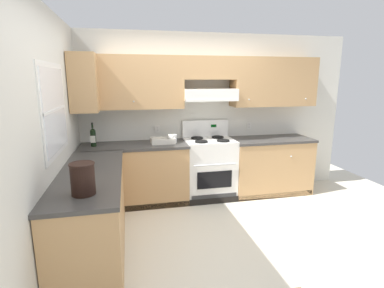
{
  "coord_description": "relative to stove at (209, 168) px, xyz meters",
  "views": [
    {
      "loc": [
        -0.84,
        -3.1,
        1.86
      ],
      "look_at": [
        -0.02,
        0.7,
        1.0
      ],
      "focal_mm": 27.94,
      "sensor_mm": 36.0,
      "label": 1
    }
  ],
  "objects": [
    {
      "name": "paper_towel_roll",
      "position": [
        -0.58,
        -0.01,
        0.5
      ],
      "size": [
        0.13,
        0.13,
        0.13
      ],
      "color": "white",
      "rests_on": "counter_back_run"
    },
    {
      "name": "bucket",
      "position": [
        -1.61,
        -1.87,
        0.57
      ],
      "size": [
        0.21,
        0.21,
        0.27
      ],
      "color": "black",
      "rests_on": "counter_left_run"
    },
    {
      "name": "bowl",
      "position": [
        -0.73,
        -0.01,
        0.46
      ],
      "size": [
        0.35,
        0.24,
        0.08
      ],
      "color": "beige",
      "rests_on": "counter_back_run"
    },
    {
      "name": "wall_left",
      "position": [
        -1.98,
        -1.03,
        0.87
      ],
      "size": [
        0.47,
        4.0,
        2.55
      ],
      "color": "silver",
      "rests_on": "ground_plane"
    },
    {
      "name": "ground_plane",
      "position": [
        -0.39,
        -1.25,
        -0.48
      ],
      "size": [
        7.04,
        7.04,
        0.0
      ],
      "primitive_type": "plane",
      "color": "beige"
    },
    {
      "name": "counter_back_run",
      "position": [
        -0.16,
        -0.01,
        -0.03
      ],
      "size": [
        3.6,
        0.65,
        0.91
      ],
      "color": "tan",
      "rests_on": "ground_plane"
    },
    {
      "name": "stove",
      "position": [
        0.0,
        0.0,
        0.0
      ],
      "size": [
        0.76,
        0.62,
        1.2
      ],
      "color": "white",
      "rests_on": "ground_plane"
    },
    {
      "name": "counter_left_run",
      "position": [
        -1.63,
        -1.26,
        -0.03
      ],
      "size": [
        0.63,
        1.91,
        0.91
      ],
      "color": "tan",
      "rests_on": "ground_plane"
    },
    {
      "name": "wall_back",
      "position": [
        0.03,
        0.27,
        1.0
      ],
      "size": [
        4.68,
        0.57,
        2.55
      ],
      "color": "silver",
      "rests_on": "ground_plane"
    },
    {
      "name": "wine_bottle",
      "position": [
        -1.72,
        0.0,
        0.57
      ],
      "size": [
        0.08,
        0.08,
        0.34
      ],
      "color": "black",
      "rests_on": "counter_back_run"
    }
  ]
}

